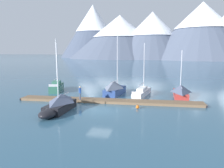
{
  "coord_description": "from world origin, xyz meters",
  "views": [
    {
      "loc": [
        6.4,
        -21.82,
        6.35
      ],
      "look_at": [
        0.0,
        6.0,
        2.0
      ],
      "focal_mm": 34.84,
      "sensor_mm": 36.0,
      "label": 1
    }
  ],
  "objects": [
    {
      "name": "sailboat_nearest_berth",
      "position": [
        -10.0,
        9.88,
        0.68
      ],
      "size": [
        2.99,
        5.77,
        8.29
      ],
      "color": "#336B56",
      "rests_on": "ground"
    },
    {
      "name": "mountain_shoulder_ridge",
      "position": [
        -2.51,
        168.29,
        20.57
      ],
      "size": [
        73.38,
        73.38,
        38.7
      ],
      "color": "#4C566B",
      "rests_on": "ground"
    },
    {
      "name": "sailboat_mid_dock_port",
      "position": [
        -0.2,
        9.14,
        0.97
      ],
      "size": [
        2.62,
        6.46,
        9.43
      ],
      "color": "navy",
      "rests_on": "ground"
    },
    {
      "name": "mountain_east_summit",
      "position": [
        36.03,
        164.35,
        23.27
      ],
      "size": [
        87.73,
        87.73,
        44.12
      ],
      "color": "#4C566B",
      "rests_on": "ground"
    },
    {
      "name": "mountain_central_massif",
      "position": [
        -31.49,
        173.82,
        20.18
      ],
      "size": [
        89.68,
        89.68,
        37.94
      ],
      "color": "#4C566B",
      "rests_on": "ground"
    },
    {
      "name": "ground_plane",
      "position": [
        0.0,
        0.0,
        0.0
      ],
      "size": [
        700.0,
        700.0,
        0.0
      ],
      "primitive_type": "plane",
      "color": "#335B75"
    },
    {
      "name": "mooring_buoy_channel_marker",
      "position": [
        3.92,
        1.68,
        0.2
      ],
      "size": [
        0.39,
        0.39,
        0.47
      ],
      "color": "orange",
      "rests_on": "ground"
    },
    {
      "name": "sailboat_far_berth",
      "position": [
        9.09,
        9.79,
        0.79
      ],
      "size": [
        2.1,
        6.61,
        6.48
      ],
      "color": "#B2332D",
      "rests_on": "ground"
    },
    {
      "name": "sailboat_second_berth",
      "position": [
        -4.07,
        -1.32,
        0.82
      ],
      "size": [
        2.12,
        6.13,
        7.22
      ],
      "color": "black",
      "rests_on": "ground"
    },
    {
      "name": "dock",
      "position": [
        0.0,
        4.0,
        0.15
      ],
      "size": [
        23.09,
        3.51,
        0.3
      ],
      "color": "brown",
      "rests_on": "ground"
    },
    {
      "name": "sailboat_mid_dock_starboard",
      "position": [
        3.79,
        9.47,
        0.49
      ],
      "size": [
        2.34,
        7.63,
        7.46
      ],
      "color": "white",
      "rests_on": "ground"
    },
    {
      "name": "mountain_west_summit",
      "position": [
        -62.0,
        191.17,
        27.26
      ],
      "size": [
        64.79,
        64.79,
        51.35
      ],
      "color": "#424C60",
      "rests_on": "ground"
    },
    {
      "name": "person_on_dock",
      "position": [
        -3.5,
        3.33,
        1.26
      ],
      "size": [
        0.4,
        0.49,
        1.69
      ],
      "color": "#384256",
      "rests_on": "dock"
    }
  ]
}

